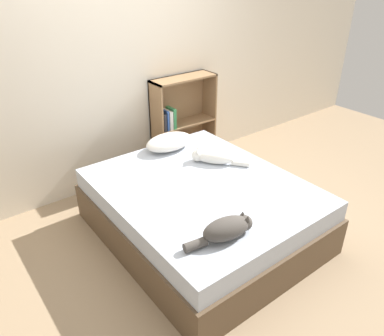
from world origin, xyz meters
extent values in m
plane|color=#997F60|center=(0.00, 0.00, 0.00)|extent=(8.00, 8.00, 0.00)
cube|color=silver|center=(0.00, 1.33, 1.25)|extent=(8.00, 0.06, 2.50)
cube|color=brown|center=(0.00, 0.00, 0.17)|extent=(1.55, 1.86, 0.34)
cube|color=#B2BCCC|center=(0.00, 0.00, 0.43)|extent=(1.50, 1.81, 0.17)
ellipsoid|color=white|center=(0.18, 0.75, 0.59)|extent=(0.50, 0.31, 0.15)
ellipsoid|color=white|center=(0.33, 0.24, 0.57)|extent=(0.33, 0.37, 0.11)
sphere|color=white|center=(0.24, 0.36, 0.57)|extent=(0.11, 0.11, 0.11)
cone|color=white|center=(0.21, 0.34, 0.63)|extent=(0.04, 0.04, 0.03)
cone|color=white|center=(0.26, 0.38, 0.63)|extent=(0.04, 0.04, 0.03)
cylinder|color=white|center=(0.49, 0.05, 0.54)|extent=(0.14, 0.16, 0.05)
ellipsoid|color=#47423D|center=(-0.30, -0.64, 0.59)|extent=(0.38, 0.23, 0.15)
sphere|color=#47423D|center=(-0.15, -0.66, 0.58)|extent=(0.11, 0.11, 0.11)
cone|color=#47423D|center=(-0.15, -0.63, 0.64)|extent=(0.04, 0.04, 0.03)
cone|color=#47423D|center=(-0.16, -0.69, 0.64)|extent=(0.04, 0.04, 0.03)
cylinder|color=#47423D|center=(-0.54, -0.60, 0.54)|extent=(0.17, 0.09, 0.06)
cube|color=#8E6B47|center=(0.30, 1.16, 0.53)|extent=(0.02, 0.26, 1.07)
cube|color=#8E6B47|center=(1.04, 1.16, 0.53)|extent=(0.02, 0.26, 1.07)
cube|color=#8E6B47|center=(0.67, 1.16, 0.01)|extent=(0.76, 0.26, 0.02)
cube|color=#8E6B47|center=(0.67, 1.16, 1.06)|extent=(0.76, 0.26, 0.02)
cube|color=#8E6B47|center=(0.67, 1.16, 0.53)|extent=(0.72, 0.26, 0.02)
cube|color=#8E6B47|center=(0.67, 1.28, 0.53)|extent=(0.76, 0.02, 1.07)
cube|color=#232328|center=(0.34, 1.12, 0.64)|extent=(0.03, 0.16, 0.20)
cube|color=#2D519E|center=(0.37, 1.12, 0.66)|extent=(0.02, 0.16, 0.23)
cube|color=beige|center=(0.42, 1.12, 0.65)|extent=(0.04, 0.16, 0.21)
cube|color=#337F47|center=(0.46, 1.12, 0.66)|extent=(0.04, 0.16, 0.23)
camera|label=1|loc=(-1.70, -2.09, 2.16)|focal=35.00mm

